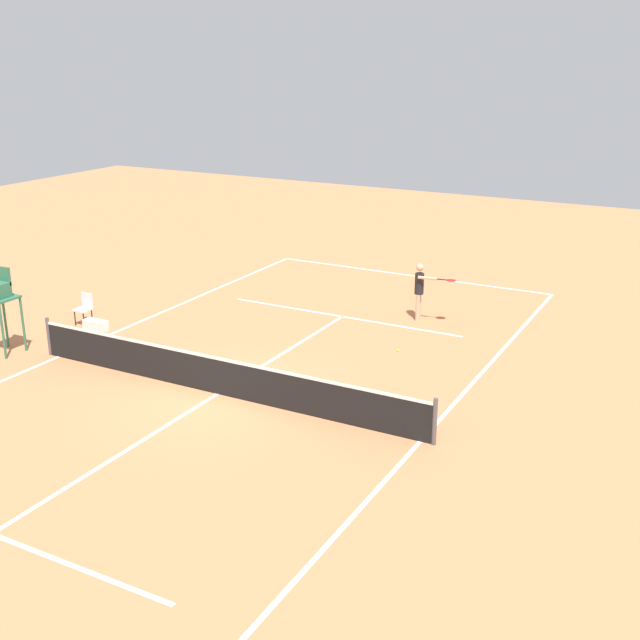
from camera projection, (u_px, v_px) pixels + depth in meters
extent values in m
plane|color=#D37A4C|center=(218.00, 394.00, 19.42)|extent=(60.00, 60.00, 0.00)
cube|color=white|center=(409.00, 275.00, 29.66)|extent=(10.54, 0.10, 0.01)
cube|color=white|center=(420.00, 441.00, 17.06)|extent=(0.10, 24.54, 0.01)
cube|color=white|center=(59.00, 356.00, 21.78)|extent=(0.10, 24.54, 0.01)
cube|color=white|center=(342.00, 317.00, 25.05)|extent=(7.91, 0.10, 0.01)
cube|color=white|center=(218.00, 394.00, 19.42)|extent=(0.10, 13.50, 0.01)
cylinder|color=#4C4C51|center=(435.00, 422.00, 16.75)|extent=(0.10, 0.10, 1.07)
cylinder|color=#4C4C51|center=(49.00, 336.00, 21.75)|extent=(0.10, 0.10, 1.07)
cube|color=black|center=(217.00, 377.00, 19.27)|extent=(11.14, 0.03, 0.91)
cube|color=white|center=(216.00, 358.00, 19.12)|extent=(11.14, 0.04, 0.06)
cylinder|color=#D8A884|center=(419.00, 306.00, 24.74)|extent=(0.12, 0.12, 0.83)
cylinder|color=#D8A884|center=(418.00, 308.00, 24.56)|extent=(0.12, 0.12, 0.83)
cylinder|color=black|center=(419.00, 284.00, 24.41)|extent=(0.28, 0.28, 0.65)
sphere|color=#D8A884|center=(420.00, 267.00, 24.24)|extent=(0.24, 0.24, 0.24)
cylinder|color=#D8A884|center=(421.00, 281.00, 24.56)|extent=(0.09, 0.09, 0.58)
cylinder|color=#D8A884|center=(428.00, 278.00, 24.07)|extent=(0.59, 0.17, 0.09)
cylinder|color=black|center=(441.00, 279.00, 23.93)|extent=(0.26, 0.07, 0.04)
ellipsoid|color=red|center=(451.00, 280.00, 23.83)|extent=(0.35, 0.32, 0.04)
sphere|color=#CCE033|center=(398.00, 350.00, 22.14)|extent=(0.07, 0.07, 0.07)
cylinder|color=#2D6B4C|center=(3.00, 332.00, 21.38)|extent=(0.07, 0.07, 1.55)
cylinder|color=#2D6B4C|center=(23.00, 324.00, 21.97)|extent=(0.07, 0.07, 1.55)
cylinder|color=#2D6B4C|center=(5.00, 320.00, 22.28)|extent=(0.07, 0.07, 1.55)
cube|color=#2D6B4C|center=(0.00, 298.00, 21.57)|extent=(0.80, 0.80, 0.06)
cube|color=#2D6B4C|center=(3.00, 276.00, 21.56)|extent=(0.50, 0.06, 0.50)
cylinder|color=#262626|center=(84.00, 320.00, 24.03)|extent=(0.04, 0.04, 0.45)
cylinder|color=#262626|center=(75.00, 318.00, 24.19)|extent=(0.04, 0.04, 0.45)
cylinder|color=#262626|center=(92.00, 317.00, 24.32)|extent=(0.04, 0.04, 0.45)
cylinder|color=#262626|center=(83.00, 315.00, 24.48)|extent=(0.04, 0.04, 0.45)
cube|color=silver|center=(83.00, 310.00, 24.17)|extent=(0.44, 0.44, 0.06)
cube|color=silver|center=(87.00, 300.00, 24.28)|extent=(0.44, 0.04, 0.44)
cube|color=white|center=(96.00, 325.00, 23.83)|extent=(0.76, 0.32, 0.30)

